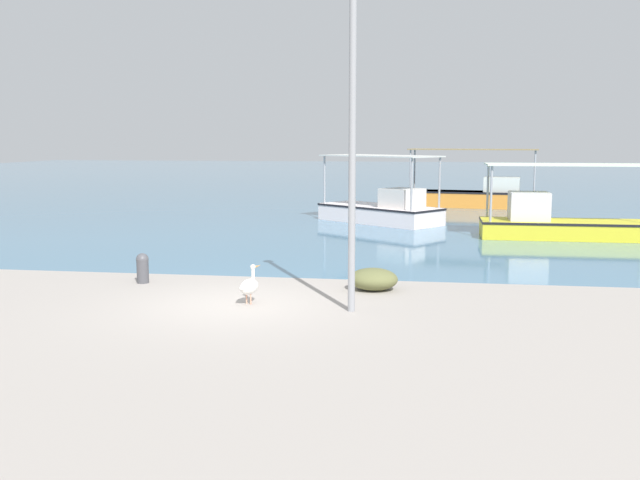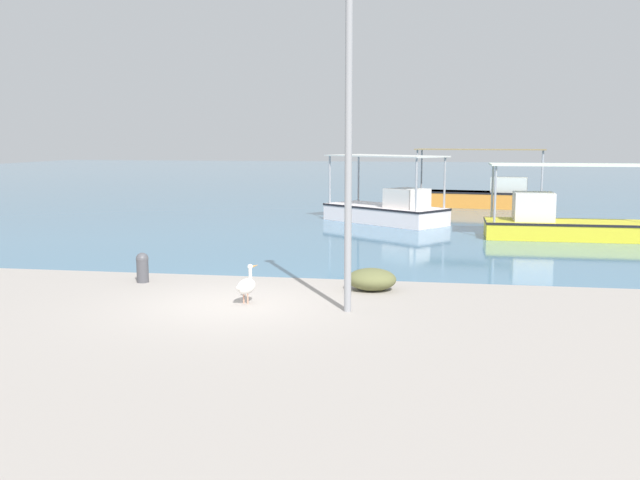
% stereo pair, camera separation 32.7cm
% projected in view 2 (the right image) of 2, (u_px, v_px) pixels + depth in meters
% --- Properties ---
extents(ground, '(120.00, 120.00, 0.00)m').
position_uv_depth(ground, '(232.00, 305.00, 14.61)').
color(ground, '#A19890').
extents(harbor_water, '(110.00, 90.00, 0.00)m').
position_uv_depth(harbor_water, '(391.00, 178.00, 61.47)').
color(harbor_water, teal).
rests_on(harbor_water, ground).
extents(fishing_boat_far_left, '(6.62, 2.50, 2.88)m').
position_uv_depth(fishing_boat_far_left, '(482.00, 195.00, 35.05)').
color(fishing_boat_far_left, orange).
rests_on(fishing_boat_far_left, harbor_water).
extents(fishing_boat_near_right, '(5.32, 4.70, 2.72)m').
position_uv_depth(fishing_boat_near_right, '(388.00, 208.00, 28.69)').
color(fishing_boat_near_right, white).
rests_on(fishing_boat_near_right, harbor_water).
extents(fishing_boat_near_left, '(5.82, 1.95, 2.53)m').
position_uv_depth(fishing_boat_near_left, '(566.00, 221.00, 24.15)').
color(fishing_boat_near_left, gold).
rests_on(fishing_boat_near_left, harbor_water).
extents(pelican, '(0.44, 0.79, 0.80)m').
position_uv_depth(pelican, '(246.00, 286.00, 14.67)').
color(pelican, '#E0997A').
rests_on(pelican, ground).
extents(lamp_post, '(0.28, 0.28, 6.27)m').
position_uv_depth(lamp_post, '(348.00, 132.00, 13.56)').
color(lamp_post, gray).
rests_on(lamp_post, ground).
extents(mooring_bollard, '(0.29, 0.29, 0.71)m').
position_uv_depth(mooring_bollard, '(142.00, 267.00, 16.84)').
color(mooring_bollard, '#47474C').
rests_on(mooring_bollard, ground).
extents(net_pile, '(1.10, 0.93, 0.50)m').
position_uv_depth(net_pile, '(372.00, 279.00, 15.96)').
color(net_pile, '#64673C').
rests_on(net_pile, ground).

